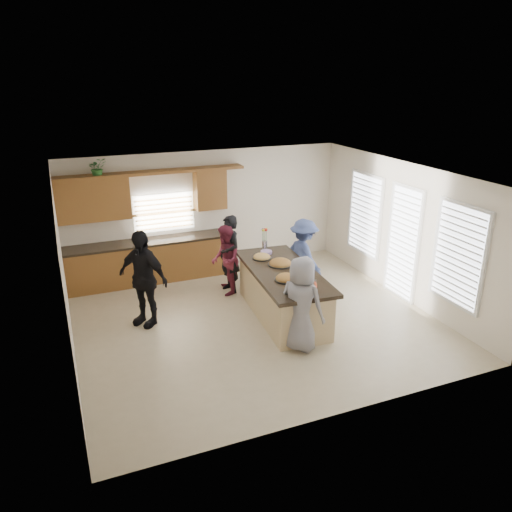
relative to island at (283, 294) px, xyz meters
name	(u,v)px	position (x,y,z in m)	size (l,w,h in m)	color
floor	(255,320)	(-0.58, 0.01, -0.45)	(6.50, 6.50, 0.00)	#C3B391
room_shell	(255,225)	(-0.58, 0.01, 1.45)	(6.52, 6.02, 2.81)	silver
back_cabinetry	(147,242)	(-2.04, 2.74, 0.46)	(4.08, 0.66, 2.46)	brown
right_wall_glazing	(405,236)	(2.64, -0.13, 0.89)	(0.06, 4.00, 2.25)	white
island	(283,294)	(0.00, 0.00, 0.00)	(1.36, 2.78, 0.95)	#CEB380
platter_front	(286,279)	(-0.15, -0.45, 0.53)	(0.43, 0.43, 0.17)	black
platter_mid	(280,264)	(0.06, 0.27, 0.53)	(0.48, 0.48, 0.19)	black
platter_back	(262,257)	(-0.13, 0.72, 0.52)	(0.38, 0.38, 0.15)	black
salad_bowl	(305,288)	(-0.10, -1.06, 0.59)	(0.40, 0.40, 0.17)	#E9532A
clear_cup	(315,283)	(0.20, -0.87, 0.55)	(0.07, 0.07, 0.11)	white
plate_stack	(266,252)	(0.07, 0.97, 0.52)	(0.24, 0.24, 0.05)	#B28CCC
flower_vase	(265,238)	(0.15, 1.23, 0.75)	(0.14, 0.14, 0.45)	silver
potted_plant	(97,168)	(-2.92, 2.83, 2.15)	(0.36, 0.31, 0.40)	#2E732F
woman_left_back	(230,254)	(-0.55, 1.48, 0.39)	(0.61, 0.40, 1.68)	black
woman_left_mid	(226,260)	(-0.66, 1.41, 0.30)	(0.73, 0.57, 1.50)	maroon
woman_left_front	(143,278)	(-2.51, 0.69, 0.46)	(1.07, 0.45, 1.83)	black
woman_right_back	(304,256)	(0.88, 0.87, 0.35)	(1.04, 0.60, 1.61)	#3B4B82
woman_right_front	(301,304)	(-0.24, -1.20, 0.37)	(0.81, 0.53, 1.65)	gray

